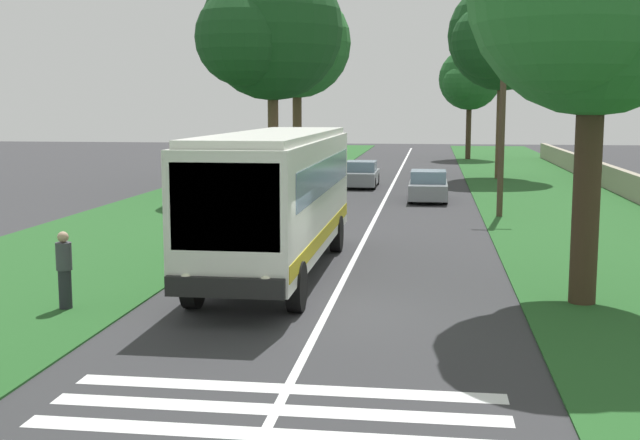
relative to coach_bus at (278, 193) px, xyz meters
The scene contains 13 objects.
ground 4.77m from the coach_bus, 154.97° to the right, with size 160.00×160.00×0.00m, color #333335.
grass_verge_left 13.03m from the coach_bus, 29.87° to the left, with size 120.00×8.00×0.04m, color #235623.
grass_verge_right 15.12m from the coach_bus, 41.90° to the right, with size 120.00×8.00×0.04m, color #235623.
centre_line 11.49m from the coach_bus, ahead, with size 110.00×0.16×0.01m, color silver.
coach_bus is the anchor object (origin of this frame).
trailing_car_0 17.98m from the coach_bus, 12.37° to the right, with size 4.30×1.78×1.43m.
trailing_car_1 23.72m from the coach_bus, ahead, with size 4.30×1.78×1.43m.
roadside_tree_left_1 19.95m from the coach_bus, 11.94° to the left, with size 8.32×6.84×11.47m.
roadside_tree_left_2 29.02m from the coach_bus, ahead, with size 7.80×6.46×11.30m.
roadside_tree_right_1 49.08m from the coach_bus, ahead, with size 5.98×5.08×9.13m.
roadside_tree_right_2 31.61m from the coach_bus, 14.76° to the right, with size 8.15×6.56×11.83m.
utility_pole 13.92m from the coach_bus, 28.98° to the right, with size 0.24×1.40×7.26m.
pedestrian 6.03m from the coach_bus, 139.27° to the left, with size 0.34×0.34×1.69m.
Camera 1 is at (-16.98, -2.19, 4.40)m, focal length 45.72 mm.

